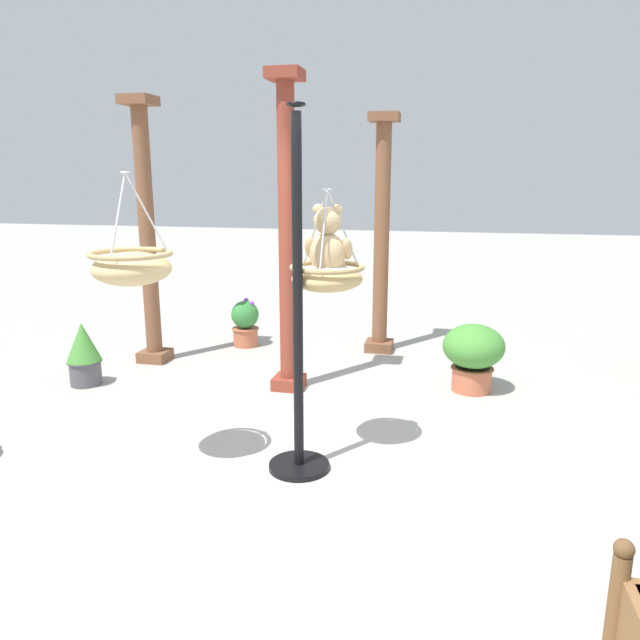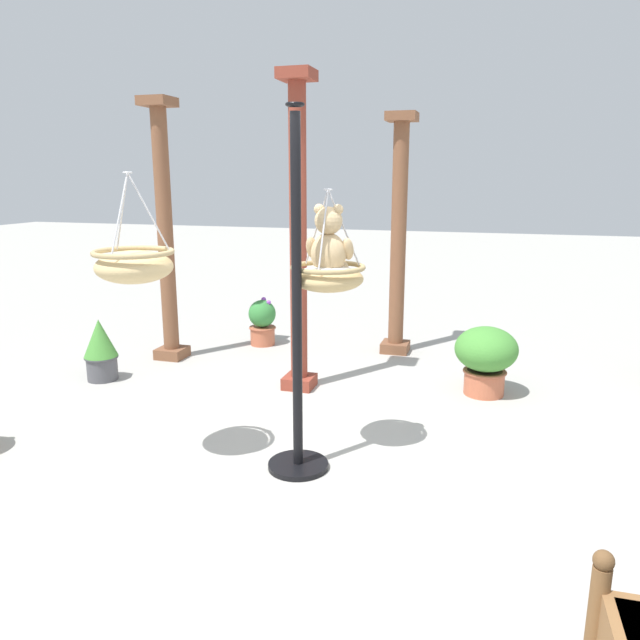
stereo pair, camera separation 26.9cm
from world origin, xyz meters
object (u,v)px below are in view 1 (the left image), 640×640
Objects in this scene: greenhouse_pillar_far_back at (287,243)px; potted_plant_flowering_red at (473,353)px; greenhouse_pillar_left at (382,241)px; potted_plant_bushy_green at (245,323)px; hanging_basket_left_high at (132,266)px; hanging_basket_with_teddy at (327,276)px; greenhouse_pillar_right at (147,239)px; teddy_bear at (328,245)px; potted_plant_small_succulent at (84,353)px; display_pole_central at (298,364)px.

greenhouse_pillar_far_back is 2.11m from potted_plant_flowering_red.
greenhouse_pillar_left is 1.97m from potted_plant_bushy_green.
hanging_basket_left_high is at bearing -104.87° from greenhouse_pillar_far_back.
hanging_basket_with_teddy is 1.33m from hanging_basket_left_high.
greenhouse_pillar_left reaches higher than potted_plant_flowering_red.
greenhouse_pillar_right is 4.85× the size of potted_plant_bushy_green.
hanging_basket_with_teddy is at bearing -90.39° from greenhouse_pillar_left.
hanging_basket_with_teddy is 0.22m from teddy_bear.
teddy_bear is 0.18× the size of greenhouse_pillar_left.
potted_plant_small_succulent is (-0.29, -0.91, -1.07)m from greenhouse_pillar_right.
potted_plant_bushy_green is 0.92× the size of potted_plant_small_succulent.
greenhouse_pillar_left is at bearing 34.56° from potted_plant_small_succulent.
display_pole_central is at bearing -71.82° from greenhouse_pillar_far_back.
teddy_bear is at bearing -122.83° from potted_plant_flowering_red.
teddy_bear is (0.15, 0.27, 0.80)m from display_pole_central.
potted_plant_bushy_green is 2.06m from potted_plant_small_succulent.
potted_plant_flowering_red is 3.90m from potted_plant_small_succulent.
teddy_bear is at bearing -90.40° from greenhouse_pillar_left.
hanging_basket_left_high is (-1.05, -0.30, 0.70)m from display_pole_central.
greenhouse_pillar_right is 4.31× the size of potted_plant_flowering_red.
greenhouse_pillar_right is (-2.45, 1.94, 0.02)m from hanging_basket_with_teddy.
display_pole_central is 0.87× the size of greenhouse_pillar_right.
greenhouse_pillar_far_back is (0.52, 1.94, -0.03)m from hanging_basket_left_high.
greenhouse_pillar_left is at bearing 70.65° from hanging_basket_left_high.
hanging_basket_with_teddy is 0.97× the size of hanging_basket_left_high.
teddy_bear is 1.34m from hanging_basket_left_high.
potted_plant_small_succulent is at bearing 134.01° from hanging_basket_left_high.
hanging_basket_with_teddy is at bearing -63.66° from greenhouse_pillar_far_back.
hanging_basket_left_high reaches higher than hanging_basket_with_teddy.
potted_plant_flowering_red reaches higher than potted_plant_small_succulent.
hanging_basket_left_high is at bearing -63.55° from greenhouse_pillar_right.
greenhouse_pillar_right is at bearing -133.98° from potted_plant_bushy_green.
greenhouse_pillar_left is at bearing 65.35° from greenhouse_pillar_far_back.
potted_plant_small_succulent is at bearing 153.57° from display_pole_central.
display_pole_central is 0.65m from hanging_basket_with_teddy.
hanging_basket_with_teddy is 1.11× the size of potted_plant_small_succulent.
greenhouse_pillar_right is at bearing 136.31° from display_pole_central.
hanging_basket_left_high reaches higher than teddy_bear.
hanging_basket_with_teddy reaches higher than potted_plant_bushy_green.
teddy_bear is 1.54m from greenhouse_pillar_far_back.
greenhouse_pillar_right reaches higher than potted_plant_small_succulent.
greenhouse_pillar_left reaches higher than display_pole_central.
hanging_basket_left_high reaches higher than potted_plant_bushy_green.
hanging_basket_with_teddy is at bearing -38.47° from greenhouse_pillar_right.
hanging_basket_with_teddy is 1.07× the size of potted_plant_flowering_red.
greenhouse_pillar_left reaches higher than hanging_basket_with_teddy.
greenhouse_pillar_right is (-2.45, 1.92, -0.20)m from teddy_bear.
greenhouse_pillar_right is at bearing 176.43° from potted_plant_flowering_red.
greenhouse_pillar_right is at bearing 162.56° from greenhouse_pillar_far_back.
hanging_basket_with_teddy is (0.15, 0.25, 0.59)m from display_pole_central.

